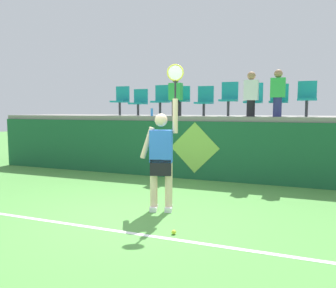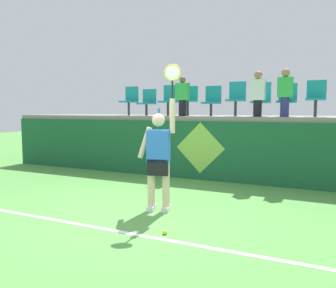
# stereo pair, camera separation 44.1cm
# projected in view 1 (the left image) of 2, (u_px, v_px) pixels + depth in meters

# --- Properties ---
(ground_plane) EXTENTS (40.00, 40.00, 0.00)m
(ground_plane) POSITION_uv_depth(u_px,v_px,m) (133.00, 217.00, 5.62)
(ground_plane) COLOR #519342
(court_back_wall) EXTENTS (12.27, 0.20, 1.46)m
(court_back_wall) POSITION_uv_depth(u_px,v_px,m) (195.00, 150.00, 8.70)
(court_back_wall) COLOR #195633
(court_back_wall) RESTS_ON ground_plane
(spectator_platform) EXTENTS (12.27, 2.46, 0.12)m
(spectator_platform) POSITION_uv_depth(u_px,v_px,m) (208.00, 118.00, 9.71)
(spectator_platform) COLOR gray
(spectator_platform) RESTS_ON court_back_wall
(court_baseline_stripe) EXTENTS (11.04, 0.08, 0.01)m
(court_baseline_stripe) POSITION_uv_depth(u_px,v_px,m) (111.00, 230.00, 5.00)
(court_baseline_stripe) COLOR white
(court_baseline_stripe) RESTS_ON ground_plane
(tennis_player) EXTENTS (0.74, 0.35, 2.50)m
(tennis_player) POSITION_uv_depth(u_px,v_px,m) (162.00, 157.00, 5.89)
(tennis_player) COLOR white
(tennis_player) RESTS_ON ground_plane
(tennis_ball) EXTENTS (0.07, 0.07, 0.07)m
(tennis_ball) POSITION_uv_depth(u_px,v_px,m) (174.00, 232.00, 4.84)
(tennis_ball) COLOR #D1E533
(tennis_ball) RESTS_ON ground_plane
(water_bottle) EXTENTS (0.06, 0.06, 0.20)m
(water_bottle) POSITION_uv_depth(u_px,v_px,m) (152.00, 112.00, 9.26)
(water_bottle) COLOR #338CE5
(water_bottle) RESTS_ON spectator_platform
(stadium_chair_0) EXTENTS (0.44, 0.42, 0.87)m
(stadium_chair_0) POSITION_uv_depth(u_px,v_px,m) (121.00, 99.00, 10.27)
(stadium_chair_0) COLOR #38383D
(stadium_chair_0) RESTS_ON spectator_platform
(stadium_chair_1) EXTENTS (0.44, 0.42, 0.77)m
(stadium_chair_1) POSITION_uv_depth(u_px,v_px,m) (139.00, 101.00, 10.05)
(stadium_chair_1) COLOR #38383D
(stadium_chair_1) RESTS_ON spectator_platform
(stadium_chair_2) EXTENTS (0.44, 0.42, 0.87)m
(stadium_chair_2) POSITION_uv_depth(u_px,v_px,m) (161.00, 99.00, 9.80)
(stadium_chair_2) COLOR #38383D
(stadium_chair_2) RESTS_ON spectator_platform
(stadium_chair_3) EXTENTS (0.44, 0.42, 0.83)m
(stadium_chair_3) POSITION_uv_depth(u_px,v_px,m) (181.00, 99.00, 9.57)
(stadium_chair_3) COLOR #38383D
(stadium_chair_3) RESTS_ON spectator_platform
(stadium_chair_4) EXTENTS (0.44, 0.42, 0.81)m
(stadium_chair_4) POSITION_uv_depth(u_px,v_px,m) (205.00, 100.00, 9.33)
(stadium_chair_4) COLOR #38383D
(stadium_chair_4) RESTS_ON spectator_platform
(stadium_chair_5) EXTENTS (0.44, 0.42, 0.90)m
(stadium_chair_5) POSITION_uv_depth(u_px,v_px,m) (229.00, 97.00, 9.08)
(stadium_chair_5) COLOR #38383D
(stadium_chair_5) RESTS_ON spectator_platform
(stadium_chair_6) EXTENTS (0.44, 0.42, 0.86)m
(stadium_chair_6) POSITION_uv_depth(u_px,v_px,m) (254.00, 98.00, 8.85)
(stadium_chair_6) COLOR #38383D
(stadium_chair_6) RESTS_ON spectator_platform
(stadium_chair_7) EXTENTS (0.44, 0.42, 0.82)m
(stadium_chair_7) POSITION_uv_depth(u_px,v_px,m) (279.00, 99.00, 8.62)
(stadium_chair_7) COLOR #38383D
(stadium_chair_7) RESTS_ON spectator_platform
(stadium_chair_8) EXTENTS (0.44, 0.42, 0.87)m
(stadium_chair_8) POSITION_uv_depth(u_px,v_px,m) (307.00, 96.00, 8.38)
(stadium_chair_8) COLOR #38383D
(stadium_chair_8) RESTS_ON spectator_platform
(spectator_0) EXTENTS (0.34, 0.20, 1.09)m
(spectator_0) POSITION_uv_depth(u_px,v_px,m) (251.00, 93.00, 8.42)
(spectator_0) COLOR black
(spectator_0) RESTS_ON spectator_platform
(spectator_1) EXTENTS (0.34, 0.20, 1.04)m
(spectator_1) POSITION_uv_depth(u_px,v_px,m) (176.00, 96.00, 9.16)
(spectator_1) COLOR black
(spectator_1) RESTS_ON spectator_platform
(spectator_2) EXTENTS (0.34, 0.20, 1.12)m
(spectator_2) POSITION_uv_depth(u_px,v_px,m) (278.00, 92.00, 8.22)
(spectator_2) COLOR navy
(spectator_2) RESTS_ON spectator_platform
(wall_signage_mount) EXTENTS (1.27, 0.01, 1.44)m
(wall_signage_mount) POSITION_uv_depth(u_px,v_px,m) (194.00, 179.00, 8.67)
(wall_signage_mount) COLOR #195633
(wall_signage_mount) RESTS_ON ground_plane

